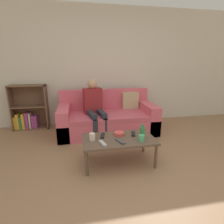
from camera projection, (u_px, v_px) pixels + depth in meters
ground_plane at (139, 193)px, 1.97m from camera, size 22.00×22.00×0.00m
wall_back at (105, 68)px, 4.02m from camera, size 12.00×0.06×2.60m
couch at (107, 118)px, 3.70m from camera, size 1.96×0.97×0.84m
bookshelf at (29, 112)px, 3.83m from camera, size 0.73×0.28×0.96m
coffee_table at (119, 141)px, 2.49m from camera, size 1.02×0.55×0.38m
person_adult at (94, 104)px, 3.45m from camera, size 0.43×0.70×1.11m
cup_near at (92, 137)px, 2.40m from camera, size 0.08×0.08×0.10m
cup_far at (141, 138)px, 2.38m from camera, size 0.08×0.08×0.09m
tv_remote_0 at (120, 141)px, 2.36m from camera, size 0.11×0.18×0.02m
tv_remote_1 at (133, 134)px, 2.61m from camera, size 0.09×0.18×0.02m
tv_remote_2 at (103, 136)px, 2.54m from camera, size 0.09×0.18×0.02m
tv_remote_3 at (103, 143)px, 2.30m from camera, size 0.09×0.18×0.02m
snack_bowl at (119, 134)px, 2.58m from camera, size 0.15×0.15×0.05m
bottle at (142, 132)px, 2.48m from camera, size 0.07×0.07×0.21m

